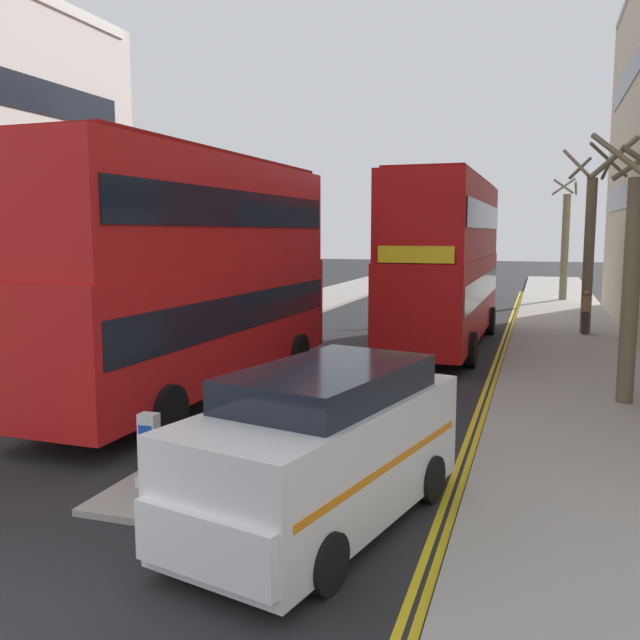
{
  "coord_description": "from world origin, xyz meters",
  "views": [
    {
      "loc": [
        5.42,
        -4.06,
        3.87
      ],
      "look_at": [
        0.5,
        11.0,
        1.8
      ],
      "focal_mm": 37.88,
      "sensor_mm": 36.0,
      "label": 1
    }
  ],
  "objects": [
    {
      "name": "keep_left_bollard",
      "position": [
        0.0,
        4.36,
        0.61
      ],
      "size": [
        0.36,
        0.28,
        1.11
      ],
      "color": "silver",
      "rests_on": "traffic_island"
    },
    {
      "name": "kerb_line_inner",
      "position": [
        4.24,
        14.0,
        0.0
      ],
      "size": [
        0.1,
        56.0,
        0.01
      ],
      "primitive_type": "cube",
      "color": "yellow",
      "rests_on": "ground"
    },
    {
      "name": "street_tree_mid",
      "position": [
        6.67,
        35.74,
        3.22
      ],
      "size": [
        1.36,
        1.65,
        6.72
      ],
      "color": "#6B6047",
      "rests_on": "sidewalk_right"
    },
    {
      "name": "double_decker_bus_oncoming",
      "position": [
        2.4,
        18.77,
        3.03
      ],
      "size": [
        2.9,
        10.84,
        5.64
      ],
      "color": "#B20F0F",
      "rests_on": "ground"
    },
    {
      "name": "kerb_line_outer",
      "position": [
        4.4,
        14.0,
        0.0
      ],
      "size": [
        0.1,
        56.0,
        0.01
      ],
      "primitive_type": "cube",
      "color": "yellow",
      "rests_on": "ground"
    },
    {
      "name": "sidewalk_right",
      "position": [
        6.5,
        16.0,
        0.07
      ],
      "size": [
        4.0,
        80.0,
        0.14
      ],
      "primitive_type": "cube",
      "color": "#9E9991",
      "rests_on": "ground"
    },
    {
      "name": "pedestrian_far",
      "position": [
        7.07,
        22.24,
        0.99
      ],
      "size": [
        0.34,
        0.22,
        1.62
      ],
      "color": "#2D2D38",
      "rests_on": "sidewalk_right"
    },
    {
      "name": "street_tree_far",
      "position": [
        7.09,
        22.62,
        3.35
      ],
      "size": [
        2.24,
        2.01,
        6.84
      ],
      "color": "#6B6047",
      "rests_on": "sidewalk_right"
    },
    {
      "name": "traffic_island",
      "position": [
        0.0,
        4.36,
        0.05
      ],
      "size": [
        1.1,
        2.2,
        0.1
      ],
      "primitive_type": "cube",
      "color": "#9E9991",
      "rests_on": "ground"
    },
    {
      "name": "street_tree_near",
      "position": [
        7.29,
        11.87,
        2.96
      ],
      "size": [
        1.68,
        2.0,
        5.87
      ],
      "color": "#6B6047",
      "rests_on": "sidewalk_right"
    },
    {
      "name": "double_decker_bus_away",
      "position": [
        -2.29,
        10.16,
        3.03
      ],
      "size": [
        3.0,
        10.87,
        5.64
      ],
      "color": "red",
      "rests_on": "ground"
    },
    {
      "name": "sidewalk_left",
      "position": [
        -6.5,
        16.0,
        0.07
      ],
      "size": [
        4.0,
        80.0,
        0.14
      ],
      "primitive_type": "cube",
      "color": "#9E9991",
      "rests_on": "ground"
    },
    {
      "name": "taxi_minivan",
      "position": [
        2.78,
        4.0,
        1.07
      ],
      "size": [
        2.93,
        5.12,
        2.12
      ],
      "color": "white",
      "rests_on": "ground"
    }
  ]
}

